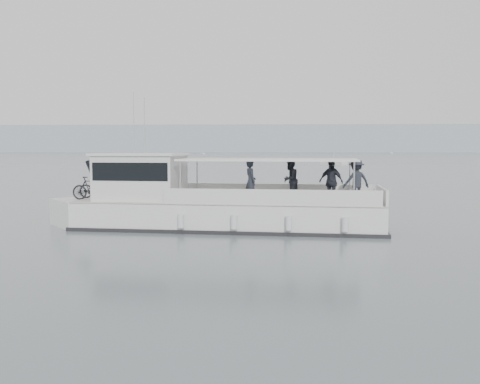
{
  "coord_description": "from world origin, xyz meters",
  "views": [
    {
      "loc": [
        3.74,
        -21.69,
        3.47
      ],
      "look_at": [
        2.6,
        1.45,
        1.6
      ],
      "focal_mm": 40.0,
      "sensor_mm": 36.0,
      "label": 1
    }
  ],
  "objects": [
    {
      "name": "ground",
      "position": [
        0.0,
        0.0,
        0.0
      ],
      "size": [
        1400.0,
        1400.0,
        0.0
      ],
      "primitive_type": "plane",
      "color": "#515C5F",
      "rests_on": "ground"
    },
    {
      "name": "headland",
      "position": [
        0.0,
        560.0,
        14.0
      ],
      "size": [
        1400.0,
        90.0,
        28.0
      ],
      "primitive_type": "cube",
      "color": "#939EA8",
      "rests_on": "ground"
    },
    {
      "name": "tour_boat",
      "position": [
        0.8,
        1.58,
        1.03
      ],
      "size": [
        15.14,
        5.0,
        6.3
      ],
      "rotation": [
        0.0,
        0.0,
        -0.1
      ],
      "color": "silver",
      "rests_on": "ground"
    },
    {
      "name": "moored_fleet",
      "position": [
        -15.62,
        220.01,
        0.36
      ],
      "size": [
        425.86,
        353.83,
        10.25
      ],
      "color": "silver",
      "rests_on": "ground"
    }
  ]
}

